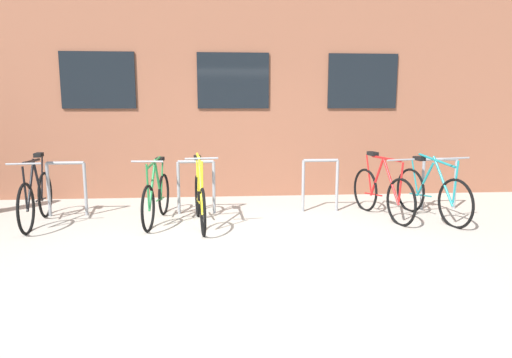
{
  "coord_description": "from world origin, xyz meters",
  "views": [
    {
      "loc": [
        -0.25,
        -5.27,
        1.75
      ],
      "look_at": [
        0.29,
        1.6,
        0.6
      ],
      "focal_mm": 31.97,
      "sensor_mm": 36.0,
      "label": 1
    }
  ],
  "objects": [
    {
      "name": "ground_plane",
      "position": [
        0.0,
        0.0,
        0.0
      ],
      "size": [
        42.0,
        42.0,
        0.0
      ],
      "primitive_type": "plane",
      "color": "#B2ADA0"
    },
    {
      "name": "storefront_building",
      "position": [
        0.0,
        6.25,
        2.62
      ],
      "size": [
        28.0,
        6.14,
        5.24
      ],
      "color": "brown",
      "rests_on": "ground"
    },
    {
      "name": "bike_rack",
      "position": [
        0.36,
        1.9,
        0.52
      ],
      "size": [
        6.61,
        0.05,
        0.86
      ],
      "color": "gray",
      "rests_on": "ground"
    },
    {
      "name": "bicycle_green",
      "position": [
        -1.21,
        1.45,
        0.37
      ],
      "size": [
        0.44,
        1.64,
        0.99
      ],
      "color": "black",
      "rests_on": "ground"
    },
    {
      "name": "bicycle_yellow",
      "position": [
        -0.55,
        1.23,
        0.37
      ],
      "size": [
        0.44,
        1.74,
        1.06
      ],
      "color": "black",
      "rests_on": "ground"
    },
    {
      "name": "bicycle_teal",
      "position": [
        2.95,
        1.3,
        0.39
      ],
      "size": [
        0.53,
        1.73,
        1.02
      ],
      "color": "black",
      "rests_on": "ground"
    },
    {
      "name": "bicycle_black",
      "position": [
        -2.93,
        1.44,
        0.39
      ],
      "size": [
        0.44,
        1.67,
        1.03
      ],
      "color": "black",
      "rests_on": "ground"
    },
    {
      "name": "bicycle_red",
      "position": [
        2.23,
        1.45,
        0.38
      ],
      "size": [
        0.53,
        1.66,
        1.01
      ],
      "color": "black",
      "rests_on": "ground"
    }
  ]
}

